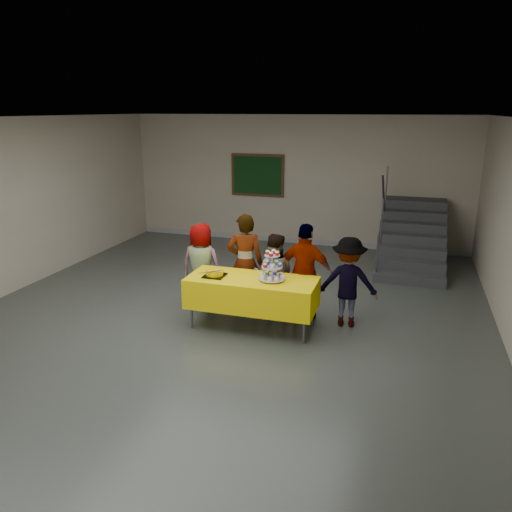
{
  "coord_description": "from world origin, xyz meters",
  "views": [
    {
      "loc": [
        2.58,
        -6.44,
        3.13
      ],
      "look_at": [
        0.5,
        0.25,
        1.05
      ],
      "focal_mm": 35.0,
      "sensor_mm": 36.0,
      "label": 1
    }
  ],
  "objects_px": {
    "bake_table": "(252,292)",
    "cupcake_stand": "(272,269)",
    "schoolchild_c": "(274,275)",
    "schoolchild_e": "(348,282)",
    "staircase": "(411,240)",
    "bear_cake": "(215,272)",
    "schoolchild_b": "(245,263)",
    "noticeboard": "(257,175)",
    "schoolchild_a": "(201,265)",
    "schoolchild_d": "(305,273)"
  },
  "relations": [
    {
      "from": "bake_table",
      "to": "staircase",
      "type": "height_order",
      "value": "staircase"
    },
    {
      "from": "schoolchild_a",
      "to": "noticeboard",
      "type": "height_order",
      "value": "noticeboard"
    },
    {
      "from": "staircase",
      "to": "noticeboard",
      "type": "relative_size",
      "value": 1.85
    },
    {
      "from": "cupcake_stand",
      "to": "bear_cake",
      "type": "distance_m",
      "value": 0.86
    },
    {
      "from": "bear_cake",
      "to": "schoolchild_c",
      "type": "xyz_separation_m",
      "value": [
        0.73,
        0.6,
        -0.17
      ]
    },
    {
      "from": "schoolchild_a",
      "to": "schoolchild_b",
      "type": "xyz_separation_m",
      "value": [
        0.73,
        0.05,
        0.1
      ]
    },
    {
      "from": "schoolchild_b",
      "to": "noticeboard",
      "type": "bearing_deg",
      "value": -89.78
    },
    {
      "from": "schoolchild_b",
      "to": "staircase",
      "type": "relative_size",
      "value": 0.66
    },
    {
      "from": "cupcake_stand",
      "to": "staircase",
      "type": "relative_size",
      "value": 0.19
    },
    {
      "from": "schoolchild_b",
      "to": "staircase",
      "type": "xyz_separation_m",
      "value": [
        2.51,
        3.43,
        -0.3
      ]
    },
    {
      "from": "schoolchild_b",
      "to": "schoolchild_d",
      "type": "relative_size",
      "value": 1.04
    },
    {
      "from": "staircase",
      "to": "noticeboard",
      "type": "bearing_deg",
      "value": 166.99
    },
    {
      "from": "noticeboard",
      "to": "staircase",
      "type": "bearing_deg",
      "value": -13.01
    },
    {
      "from": "schoolchild_b",
      "to": "schoolchild_c",
      "type": "height_order",
      "value": "schoolchild_b"
    },
    {
      "from": "bear_cake",
      "to": "schoolchild_e",
      "type": "distance_m",
      "value": 1.97
    },
    {
      "from": "schoolchild_b",
      "to": "cupcake_stand",
      "type": "bearing_deg",
      "value": 119.67
    },
    {
      "from": "bear_cake",
      "to": "schoolchild_a",
      "type": "bearing_deg",
      "value": 127.11
    },
    {
      "from": "schoolchild_c",
      "to": "schoolchild_e",
      "type": "height_order",
      "value": "schoolchild_e"
    },
    {
      "from": "cupcake_stand",
      "to": "schoolchild_a",
      "type": "xyz_separation_m",
      "value": [
        -1.35,
        0.59,
        -0.25
      ]
    },
    {
      "from": "bake_table",
      "to": "schoolchild_e",
      "type": "distance_m",
      "value": 1.42
    },
    {
      "from": "bear_cake",
      "to": "schoolchild_b",
      "type": "height_order",
      "value": "schoolchild_b"
    },
    {
      "from": "bake_table",
      "to": "schoolchild_b",
      "type": "xyz_separation_m",
      "value": [
        -0.32,
        0.65,
        0.23
      ]
    },
    {
      "from": "bake_table",
      "to": "cupcake_stand",
      "type": "xyz_separation_m",
      "value": [
        0.3,
        0.0,
        0.38
      ]
    },
    {
      "from": "bake_table",
      "to": "noticeboard",
      "type": "distance_m",
      "value": 5.22
    },
    {
      "from": "bear_cake",
      "to": "schoolchild_a",
      "type": "relative_size",
      "value": 0.26
    },
    {
      "from": "schoolchild_e",
      "to": "noticeboard",
      "type": "distance_m",
      "value": 5.26
    },
    {
      "from": "schoolchild_b",
      "to": "schoolchild_c",
      "type": "xyz_separation_m",
      "value": [
        0.5,
        -0.11,
        -0.13
      ]
    },
    {
      "from": "schoolchild_d",
      "to": "noticeboard",
      "type": "xyz_separation_m",
      "value": [
        -2.1,
        4.4,
        0.84
      ]
    },
    {
      "from": "bake_table",
      "to": "schoolchild_b",
      "type": "height_order",
      "value": "schoolchild_b"
    },
    {
      "from": "bear_cake",
      "to": "schoolchild_d",
      "type": "xyz_separation_m",
      "value": [
        1.23,
        0.58,
        -0.07
      ]
    },
    {
      "from": "bear_cake",
      "to": "noticeboard",
      "type": "bearing_deg",
      "value": 99.96
    },
    {
      "from": "schoolchild_c",
      "to": "staircase",
      "type": "relative_size",
      "value": 0.55
    },
    {
      "from": "bake_table",
      "to": "staircase",
      "type": "bearing_deg",
      "value": 61.69
    },
    {
      "from": "schoolchild_c",
      "to": "schoolchild_b",
      "type": "bearing_deg",
      "value": -18.67
    },
    {
      "from": "schoolchild_c",
      "to": "schoolchild_e",
      "type": "distance_m",
      "value": 1.14
    },
    {
      "from": "schoolchild_a",
      "to": "schoolchild_d",
      "type": "height_order",
      "value": "schoolchild_d"
    },
    {
      "from": "bear_cake",
      "to": "staircase",
      "type": "height_order",
      "value": "staircase"
    },
    {
      "from": "cupcake_stand",
      "to": "schoolchild_b",
      "type": "xyz_separation_m",
      "value": [
        -0.62,
        0.64,
        -0.15
      ]
    },
    {
      "from": "schoolchild_a",
      "to": "noticeboard",
      "type": "bearing_deg",
      "value": -84.8
    },
    {
      "from": "cupcake_stand",
      "to": "bear_cake",
      "type": "bearing_deg",
      "value": -175.26
    },
    {
      "from": "bake_table",
      "to": "cupcake_stand",
      "type": "bearing_deg",
      "value": 0.68
    },
    {
      "from": "schoolchild_b",
      "to": "schoolchild_e",
      "type": "height_order",
      "value": "schoolchild_b"
    },
    {
      "from": "schoolchild_a",
      "to": "schoolchild_e",
      "type": "relative_size",
      "value": 1.02
    },
    {
      "from": "bake_table",
      "to": "bear_cake",
      "type": "bearing_deg",
      "value": -173.05
    },
    {
      "from": "schoolchild_d",
      "to": "noticeboard",
      "type": "bearing_deg",
      "value": -56.22
    },
    {
      "from": "schoolchild_a",
      "to": "cupcake_stand",
      "type": "bearing_deg",
      "value": 156.66
    },
    {
      "from": "bake_table",
      "to": "cupcake_stand",
      "type": "distance_m",
      "value": 0.49
    },
    {
      "from": "bear_cake",
      "to": "schoolchild_b",
      "type": "xyz_separation_m",
      "value": [
        0.23,
        0.71,
        -0.04
      ]
    },
    {
      "from": "bear_cake",
      "to": "noticeboard",
      "type": "height_order",
      "value": "noticeboard"
    },
    {
      "from": "schoolchild_a",
      "to": "noticeboard",
      "type": "distance_m",
      "value": 4.43
    }
  ]
}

